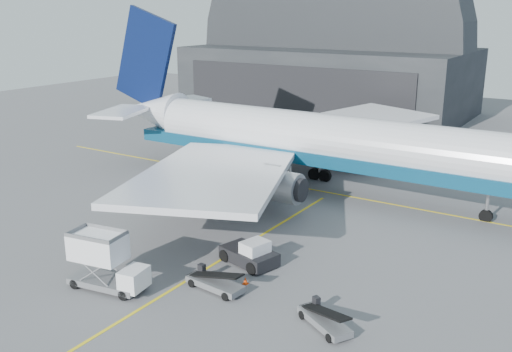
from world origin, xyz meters
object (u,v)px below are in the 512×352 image
Objects in this scene: catering_truck at (105,262)px; pushback_tug at (250,254)px; belt_loader_a at (215,282)px; airliner at (306,139)px; belt_loader_b at (324,320)px.

pushback_tug is (6.32, 8.82, -1.22)m from catering_truck.
airliner is at bearing 108.98° from belt_loader_a.
pushback_tug is 10.25m from belt_loader_b.
belt_loader_b is (8.83, -5.19, -0.26)m from pushback_tug.
belt_loader_a is 8.63m from belt_loader_b.
pushback_tug is 1.15× the size of belt_loader_b.
belt_loader_b is at bearing 3.62° from belt_loader_a.
catering_truck is 7.76m from belt_loader_a.
catering_truck is 1.22× the size of pushback_tug.
pushback_tug is at bearing 98.08° from belt_loader_a.
airliner is at bearing 120.36° from pushback_tug.
pushback_tug is 1.05× the size of belt_loader_a.
belt_loader_a is at bearing -152.47° from belt_loader_b.
airliner is 28.90m from belt_loader_b.
belt_loader_a is at bearing -73.17° from pushback_tug.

